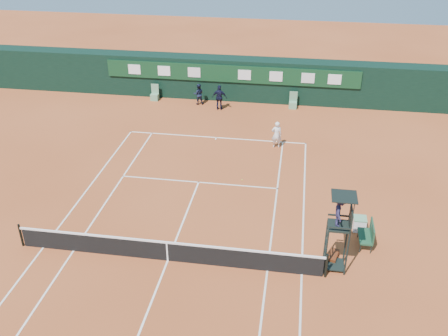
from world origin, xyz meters
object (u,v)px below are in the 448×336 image
Objects in this scene: umpire_chair at (340,217)px; player at (277,135)px; cooler at (359,224)px; tennis_net at (167,251)px; player_bench at (368,234)px.

player is at bearing 105.93° from umpire_chair.
cooler is at bearing 66.28° from umpire_chair.
player is (-4.22, 7.73, 0.49)m from cooler.
player is (3.74, 11.15, 0.31)m from tennis_net.
player is (-4.47, 8.83, 0.22)m from player_bench.
tennis_net is 3.77× the size of umpire_chair.
cooler is 0.39× the size of player.
tennis_net is at bearing -164.18° from player_bench.
tennis_net is 11.76m from player.
tennis_net and player_bench have the same top height.
player is at bearing 116.84° from player_bench.
umpire_chair is 2.08× the size of player.
umpire_chair is 11.05m from player.
player reaches higher than cooler.
player_bench is (1.47, 1.68, -1.86)m from umpire_chair.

